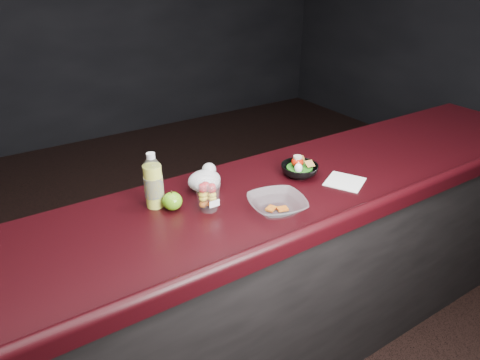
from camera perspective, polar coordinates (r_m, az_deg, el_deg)
name	(u,v)px	position (r m, az deg, el deg)	size (l,w,h in m)	color
counter	(234,296)	(2.10, -0.74, -15.15)	(4.06, 0.71, 1.02)	black
lemonade_bottle	(154,184)	(1.76, -11.45, -0.58)	(0.08, 0.08, 0.24)	#E0EA3C
fruit_cup	(208,193)	(1.72, -4.30, -1.74)	(0.10, 0.10, 0.15)	white
green_apple	(172,201)	(1.75, -9.02, -2.80)	(0.08, 0.08, 0.08)	#4C860F
plastic_bag	(205,179)	(1.88, -4.70, 0.13)	(0.15, 0.12, 0.11)	silver
snack_bowl	(299,169)	(2.02, 7.90, 1.44)	(0.23, 0.23, 0.10)	black
takeout_bowl	(277,205)	(1.73, 4.95, -3.32)	(0.28, 0.28, 0.06)	silver
paper_napkin	(345,182)	(2.01, 13.80, -0.21)	(0.16, 0.16, 0.00)	white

